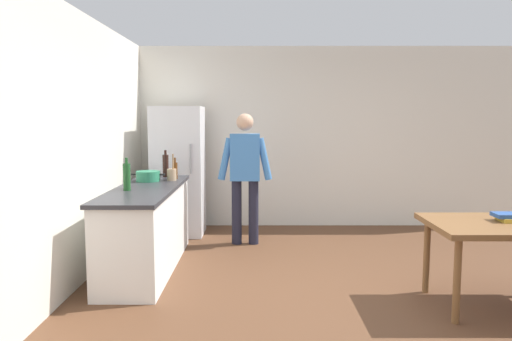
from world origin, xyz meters
The scene contains 14 objects.
ground_plane centered at (0.00, 0.00, 0.00)m, with size 14.00×14.00×0.00m, color brown.
wall_back centered at (0.00, 3.00, 1.35)m, with size 6.40×0.12×2.70m, color silver.
wall_left centered at (-2.60, 0.20, 1.35)m, with size 0.12×5.60×2.70m, color silver.
kitchen_counter centered at (-2.00, 0.80, 0.45)m, with size 0.64×2.20×0.90m.
refrigerator centered at (-1.90, 2.40, 0.90)m, with size 0.70×0.67×1.80m.
person centered at (-0.95, 1.85, 0.98)m, with size 0.70×0.22×1.70m.
dining_table centered at (1.40, -0.30, 0.67)m, with size 1.40×0.90×0.75m.
cooking_pot centered at (-2.08, 1.29, 0.96)m, with size 0.40×0.28×0.12m.
utensil_jar centered at (-1.81, 1.36, 0.98)m, with size 0.11×0.11×0.32m.
bottle_beer_brown centered at (-1.80, 1.52, 1.01)m, with size 0.06×0.06×0.26m.
bottle_wine_dark centered at (-1.95, 1.72, 1.05)m, with size 0.08×0.08×0.34m.
bottle_sauce_red centered at (-2.18, 0.69, 1.00)m, with size 0.06×0.06×0.24m.
bottle_wine_green centered at (-2.14, 0.56, 1.05)m, with size 0.08×0.08×0.34m.
book_stack centered at (1.42, -0.25, 0.79)m, with size 0.28×0.19×0.07m.
Camera 1 is at (-0.81, -4.44, 1.65)m, focal length 34.41 mm.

